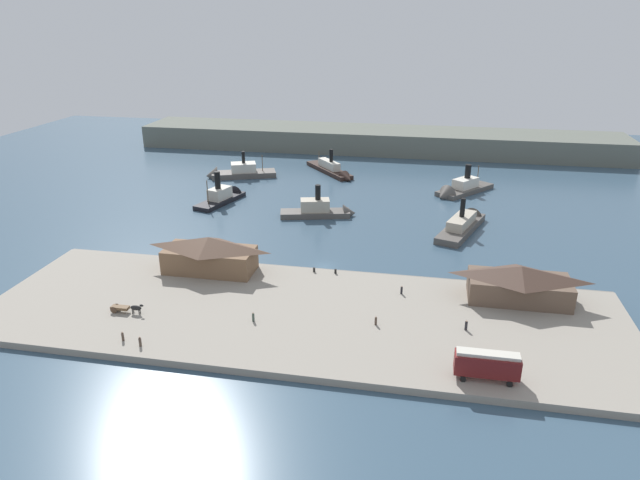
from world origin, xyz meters
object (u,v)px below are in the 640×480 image
object	(u,v)px
ferry_shed_east_terminal	(209,254)
pedestrian_near_west_shed	(376,321)
pedestrian_standing_center	(466,325)
ferry_outer_harbor	(333,171)
pedestrian_walking_east	(123,336)
pedestrian_by_tram	(253,317)
ferry_departing_north	(235,173)
pedestrian_at_waters_edge	(140,342)
mooring_post_west	(335,271)
ferry_shed_central_terminal	(520,283)
ferry_mid_harbor	(225,196)
ferry_approaching_east	(459,190)
pedestrian_near_east_shed	(402,290)
ferry_moored_east	(465,223)
horse_cart	(126,308)
street_tram	(487,364)
mooring_post_center_west	(314,270)
ferry_moored_west	(323,210)

from	to	relation	value
ferry_shed_east_terminal	pedestrian_near_west_shed	bearing A→B (deg)	-23.54
pedestrian_standing_center	ferry_outer_harbor	xyz separation A→B (m)	(-37.75, 94.85, -0.79)
ferry_outer_harbor	ferry_shed_east_terminal	bearing A→B (deg)	-97.79
pedestrian_walking_east	pedestrian_by_tram	distance (m)	20.63
ferry_departing_north	ferry_outer_harbor	world-z (taller)	ferry_departing_north
pedestrian_at_waters_edge	mooring_post_west	size ratio (longest dim) A/B	1.88
ferry_shed_central_terminal	pedestrian_near_west_shed	size ratio (longest dim) A/B	11.27
ferry_mid_harbor	pedestrian_at_waters_edge	bearing A→B (deg)	-79.91
ferry_approaching_east	ferry_outer_harbor	xyz separation A→B (m)	(-39.23, 14.61, -0.06)
mooring_post_west	ferry_departing_north	world-z (taller)	ferry_departing_north
pedestrian_near_east_shed	ferry_moored_east	world-z (taller)	ferry_moored_east
horse_cart	ferry_mid_harbor	size ratio (longest dim) A/B	0.30
ferry_shed_east_terminal	street_tram	size ratio (longest dim) A/B	2.02
pedestrian_at_waters_edge	horse_cart	bearing A→B (deg)	128.13
ferry_shed_central_terminal	ferry_moored_east	distance (m)	39.82
horse_cart	mooring_post_center_west	bearing A→B (deg)	38.32
ferry_shed_central_terminal	ferry_departing_north	size ratio (longest dim) A/B	0.78
mooring_post_west	pedestrian_by_tram	bearing A→B (deg)	-116.19
pedestrian_near_west_shed	mooring_post_center_west	size ratio (longest dim) A/B	1.76
ferry_shed_central_terminal	pedestrian_at_waters_edge	distance (m)	64.84
mooring_post_center_west	ferry_moored_west	world-z (taller)	ferry_moored_west
ferry_shed_east_terminal	mooring_post_west	distance (m)	25.04
pedestrian_near_east_shed	ferry_approaching_east	bearing A→B (deg)	79.82
ferry_approaching_east	ferry_moored_east	bearing A→B (deg)	-89.03
pedestrian_near_east_shed	ferry_moored_east	distance (m)	42.66
pedestrian_standing_center	ferry_mid_harbor	bearing A→B (deg)	135.69
ferry_approaching_east	ferry_moored_east	xyz separation A→B (m)	(0.49, -28.71, 0.08)
ferry_approaching_east	ferry_outer_harbor	distance (m)	41.86
pedestrian_walking_east	mooring_post_center_west	distance (m)	39.11
pedestrian_at_waters_edge	mooring_post_center_west	bearing A→B (deg)	56.54
mooring_post_center_west	ferry_approaching_east	bearing A→B (deg)	64.55
ferry_departing_north	ferry_outer_harbor	distance (m)	31.66
mooring_post_center_west	horse_cart	bearing A→B (deg)	-141.68
horse_cart	mooring_post_west	distance (m)	39.43
ferry_moored_east	ferry_shed_central_terminal	bearing A→B (deg)	-79.01
mooring_post_center_west	street_tram	bearing A→B (deg)	-44.85
ferry_shed_central_terminal	ferry_approaching_east	size ratio (longest dim) A/B	0.86
mooring_post_center_west	ferry_moored_west	bearing A→B (deg)	97.89
ferry_shed_central_terminal	pedestrian_by_tram	xyz separation A→B (m)	(-44.11, -16.31, -2.53)
horse_cart	ferry_departing_north	size ratio (longest dim) A/B	0.26
pedestrian_at_waters_edge	ferry_departing_north	bearing A→B (deg)	100.54
ferry_shed_central_terminal	pedestrian_walking_east	size ratio (longest dim) A/B	11.17
pedestrian_at_waters_edge	pedestrian_walking_east	bearing A→B (deg)	164.31
pedestrian_near_west_shed	ferry_moored_west	size ratio (longest dim) A/B	0.08
ferry_shed_central_terminal	ferry_moored_east	xyz separation A→B (m)	(-7.57, 38.97, -3.13)
ferry_shed_central_terminal	ferry_outer_harbor	xyz separation A→B (m)	(-47.28, 82.29, -3.27)
street_tram	horse_cart	bearing A→B (deg)	172.11
pedestrian_walking_east	ferry_moored_west	size ratio (longest dim) A/B	0.08
pedestrian_at_waters_edge	pedestrian_standing_center	xyz separation A→B (m)	(49.39, 14.37, 0.04)
ferry_approaching_east	ferry_moored_east	world-z (taller)	ferry_moored_east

